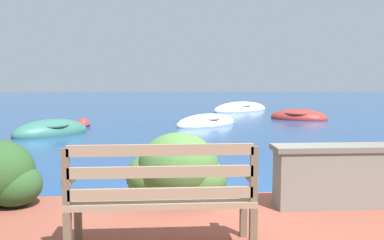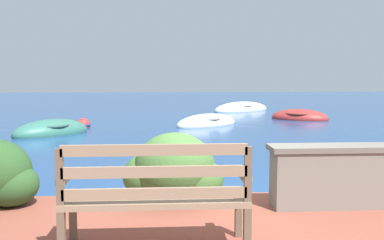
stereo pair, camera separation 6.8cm
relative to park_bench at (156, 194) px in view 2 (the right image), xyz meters
name	(u,v)px [view 2 (the right image)]	position (x,y,z in m)	size (l,w,h in m)	color
ground_plane	(236,210)	(0.96, 1.72, -0.70)	(80.00, 80.00, 0.00)	navy
park_bench	(156,194)	(0.00, 0.00, 0.00)	(1.55, 0.48, 0.93)	brown
stone_wall	(348,175)	(2.13, 1.09, -0.13)	(1.80, 0.39, 0.69)	slate
hedge_clump_left	(173,171)	(0.17, 1.44, -0.14)	(1.18, 0.85, 0.80)	#426B33
hedge_clump_centre	(335,184)	(2.05, 1.28, -0.28)	(0.70, 0.51, 0.48)	#284C23
rowboat_nearest	(51,132)	(-3.20, 8.99, -0.64)	(2.41, 2.35, 0.78)	#336B5B
rowboat_mid	(207,124)	(1.52, 11.01, -0.65)	(2.59, 2.22, 0.69)	silver
rowboat_far	(300,118)	(5.34, 12.83, -0.64)	(2.55, 2.22, 0.70)	#9E2D28
rowboat_outer	(241,110)	(3.78, 16.95, -0.64)	(3.26, 2.55, 0.78)	silver
mooring_buoy	(83,125)	(-2.61, 10.73, -0.63)	(0.48, 0.48, 0.44)	red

